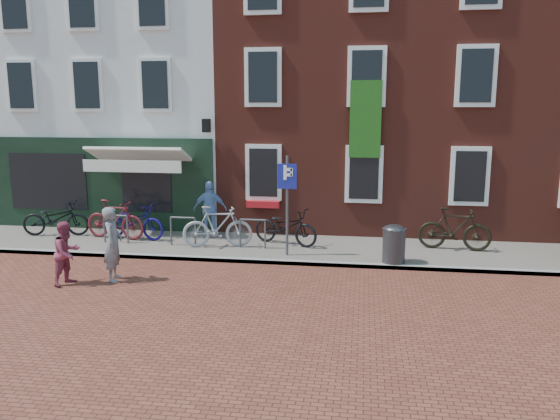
# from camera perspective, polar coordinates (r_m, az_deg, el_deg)

# --- Properties ---
(ground) EXTENTS (80.00, 80.00, 0.00)m
(ground) POSITION_cam_1_polar(r_m,az_deg,el_deg) (14.55, -5.67, -5.36)
(ground) COLOR brown
(sidewalk) EXTENTS (24.00, 3.00, 0.10)m
(sidewalk) POSITION_cam_1_polar(r_m,az_deg,el_deg) (15.75, -0.80, -3.87)
(sidewalk) COLOR slate
(sidewalk) RESTS_ON ground
(building_stucco) EXTENTS (8.00, 8.00, 9.00)m
(building_stucco) POSITION_cam_1_polar(r_m,az_deg,el_deg) (22.23, -14.18, 11.65)
(building_stucco) COLOR silver
(building_stucco) RESTS_ON ground
(building_brick_mid) EXTENTS (6.00, 8.00, 10.00)m
(building_brick_mid) POSITION_cam_1_polar(r_m,az_deg,el_deg) (20.62, 4.54, 13.42)
(building_brick_mid) COLOR maroon
(building_brick_mid) RESTS_ON ground
(building_brick_right) EXTENTS (6.00, 8.00, 10.00)m
(building_brick_right) POSITION_cam_1_polar(r_m,az_deg,el_deg) (21.05, 21.48, 12.67)
(building_brick_right) COLOR maroon
(building_brick_right) RESTS_ON ground
(litter_bin) EXTENTS (0.57, 0.57, 1.04)m
(litter_bin) POSITION_cam_1_polar(r_m,az_deg,el_deg) (14.27, 11.57, -3.20)
(litter_bin) COLOR #3B3A3D
(litter_bin) RESTS_ON sidewalk
(parking_sign) EXTENTS (0.50, 0.08, 2.63)m
(parking_sign) POSITION_cam_1_polar(r_m,az_deg,el_deg) (14.45, 0.73, 1.93)
(parking_sign) COLOR #4C4C4F
(parking_sign) RESTS_ON sidewalk
(woman) EXTENTS (0.53, 0.70, 1.73)m
(woman) POSITION_cam_1_polar(r_m,az_deg,el_deg) (13.41, -16.69, -3.34)
(woman) COLOR slate
(woman) RESTS_ON ground
(boy) EXTENTS (0.74, 0.84, 1.45)m
(boy) POSITION_cam_1_polar(r_m,az_deg,el_deg) (13.50, -20.94, -4.12)
(boy) COLOR #973850
(boy) RESTS_ON ground
(cafe_person) EXTENTS (1.05, 0.57, 1.69)m
(cafe_person) POSITION_cam_1_polar(r_m,az_deg,el_deg) (16.72, -7.15, 0.06)
(cafe_person) COLOR #7393CB
(cafe_person) RESTS_ON sidewalk
(bicycle_0) EXTENTS (2.09, 1.03, 1.05)m
(bicycle_0) POSITION_cam_1_polar(r_m,az_deg,el_deg) (18.19, -21.93, -0.81)
(bicycle_0) COLOR black
(bicycle_0) RESTS_ON sidewalk
(bicycle_1) EXTENTS (2.00, 0.88, 1.16)m
(bicycle_1) POSITION_cam_1_polar(r_m,az_deg,el_deg) (17.17, -16.52, -0.93)
(bicycle_1) COLOR #5B171E
(bicycle_1) RESTS_ON sidewalk
(bicycle_2) EXTENTS (2.08, 1.02, 1.05)m
(bicycle_2) POSITION_cam_1_polar(r_m,az_deg,el_deg) (17.02, -14.75, -1.14)
(bicycle_2) COLOR #140C5D
(bicycle_2) RESTS_ON sidewalk
(bicycle_3) EXTENTS (2.01, 0.93, 1.16)m
(bicycle_3) POSITION_cam_1_polar(r_m,az_deg,el_deg) (15.60, -6.41, -1.70)
(bicycle_3) COLOR #9D9DA0
(bicycle_3) RESTS_ON sidewalk
(bicycle_4) EXTENTS (2.11, 1.39, 1.05)m
(bicycle_4) POSITION_cam_1_polar(r_m,az_deg,el_deg) (15.80, 0.57, -1.68)
(bicycle_4) COLOR black
(bicycle_4) RESTS_ON sidewalk
(bicycle_5) EXTENTS (1.99, 0.81, 1.16)m
(bicycle_5) POSITION_cam_1_polar(r_m,az_deg,el_deg) (15.93, 17.41, -1.86)
(bicycle_5) COLOR black
(bicycle_5) RESTS_ON sidewalk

